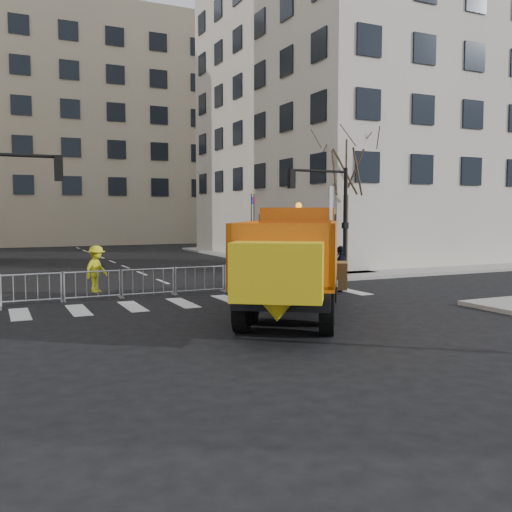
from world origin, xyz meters
name	(u,v)px	position (x,y,z in m)	size (l,w,h in m)	color
ground	(281,329)	(0.00, 0.00, 0.00)	(120.00, 120.00, 0.00)	black
sidewalk_back	(186,289)	(0.00, 8.50, 0.07)	(64.00, 5.00, 0.15)	gray
building_right	(381,43)	(20.00, 22.00, 16.00)	(22.00, 22.00, 32.00)	#BAAE9E
building_far	(60,132)	(0.00, 52.00, 12.00)	(30.00, 18.00, 24.00)	#C0B293
traffic_light_right	(345,223)	(8.50, 9.50, 2.70)	(0.18, 0.18, 5.40)	black
crowd_barriers	(175,281)	(-0.75, 7.60, 0.55)	(12.60, 0.60, 1.10)	#9EA0A5
street_tree	(346,202)	(9.20, 10.50, 3.75)	(3.00, 3.00, 7.50)	#382B21
plow_truck	(293,258)	(1.15, 1.45, 1.82)	(8.20, 10.32, 4.10)	black
cop_a	(269,271)	(2.97, 6.73, 0.84)	(0.61, 0.40, 1.68)	black
cop_b	(296,269)	(4.36, 7.00, 0.87)	(0.85, 0.66, 1.75)	black
cop_c	(341,269)	(5.72, 5.69, 0.94)	(1.10, 0.46, 1.87)	black
worker	(96,269)	(-3.59, 8.53, 1.06)	(1.17, 0.67, 1.81)	yellow
newspaper_box	(282,268)	(4.75, 8.97, 0.70)	(0.45, 0.40, 1.10)	#B90E2B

